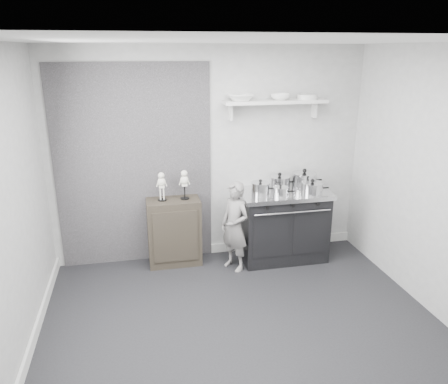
{
  "coord_description": "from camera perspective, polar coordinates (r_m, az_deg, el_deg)",
  "views": [
    {
      "loc": [
        -0.96,
        -3.53,
        2.64
      ],
      "look_at": [
        -0.0,
        0.95,
        1.13
      ],
      "focal_mm": 35.0,
      "sensor_mm": 36.0,
      "label": 1
    }
  ],
  "objects": [
    {
      "name": "skeleton_full",
      "position": [
        5.38,
        -8.15,
        0.99
      ],
      "size": [
        0.12,
        0.07,
        0.41
      ],
      "primitive_type": null,
      "color": "white",
      "rests_on": "side_cabinet"
    },
    {
      "name": "side_cabinet",
      "position": [
        5.61,
        -6.53,
        -5.14
      ],
      "size": [
        0.66,
        0.38,
        0.86
      ],
      "primitive_type": "cube",
      "color": "black",
      "rests_on": "ground"
    },
    {
      "name": "bowl_large",
      "position": [
        5.39,
        2.17,
        12.22
      ],
      "size": [
        0.32,
        0.32,
        0.08
      ],
      "primitive_type": "imported",
      "color": "white",
      "rests_on": "wall_shelf"
    },
    {
      "name": "wall_shelf",
      "position": [
        5.53,
        6.7,
        11.53
      ],
      "size": [
        1.3,
        0.26,
        0.24
      ],
      "color": "silver",
      "rests_on": "room_shell"
    },
    {
      "name": "pot_front_right",
      "position": [
        5.53,
        11.44,
        0.51
      ],
      "size": [
        0.36,
        0.27,
        0.19
      ],
      "color": "silver",
      "rests_on": "stove"
    },
    {
      "name": "ground",
      "position": [
        4.51,
        2.67,
        -17.67
      ],
      "size": [
        4.0,
        4.0,
        0.0
      ],
      "primitive_type": "plane",
      "color": "black",
      "rests_on": "ground"
    },
    {
      "name": "pot_front_center",
      "position": [
        5.38,
        7.38,
        0.06
      ],
      "size": [
        0.27,
        0.18,
        0.15
      ],
      "color": "silver",
      "rests_on": "stove"
    },
    {
      "name": "pot_back_left",
      "position": [
        5.7,
        7.25,
        1.31
      ],
      "size": [
        0.37,
        0.28,
        0.21
      ],
      "color": "silver",
      "rests_on": "stove"
    },
    {
      "name": "pot_back_right",
      "position": [
        5.75,
        10.42,
        1.54
      ],
      "size": [
        0.4,
        0.32,
        0.26
      ],
      "color": "silver",
      "rests_on": "stove"
    },
    {
      "name": "bowl_small",
      "position": [
        5.53,
        7.35,
        12.23
      ],
      "size": [
        0.24,
        0.24,
        0.08
      ],
      "primitive_type": "imported",
      "color": "white",
      "rests_on": "wall_shelf"
    },
    {
      "name": "pot_front_left",
      "position": [
        5.4,
        4.76,
        0.46
      ],
      "size": [
        0.32,
        0.23,
        0.2
      ],
      "color": "silver",
      "rests_on": "stove"
    },
    {
      "name": "stove",
      "position": [
        5.76,
        7.61,
        -4.18
      ],
      "size": [
        1.14,
        0.71,
        0.92
      ],
      "color": "black",
      "rests_on": "ground"
    },
    {
      "name": "plate_stack",
      "position": [
        5.66,
        10.82,
        12.12
      ],
      "size": [
        0.25,
        0.25,
        0.06
      ],
      "primitive_type": "cylinder",
      "color": "silver",
      "rests_on": "wall_shelf"
    },
    {
      "name": "skeleton_torso",
      "position": [
        5.4,
        -5.19,
        1.24
      ],
      "size": [
        0.12,
        0.08,
        0.43
      ],
      "primitive_type": null,
      "color": "white",
      "rests_on": "side_cabinet"
    },
    {
      "name": "child",
      "position": [
        5.37,
        1.43,
        -4.53
      ],
      "size": [
        0.45,
        0.49,
        1.13
      ],
      "primitive_type": "imported",
      "rotation": [
        0.0,
        0.0,
        -1.01
      ],
      "color": "slate",
      "rests_on": "ground"
    },
    {
      "name": "room_shell",
      "position": [
        3.91,
        1.2,
        3.36
      ],
      "size": [
        4.02,
        3.62,
        2.71
      ],
      "color": "#9D9C9A",
      "rests_on": "ground"
    }
  ]
}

